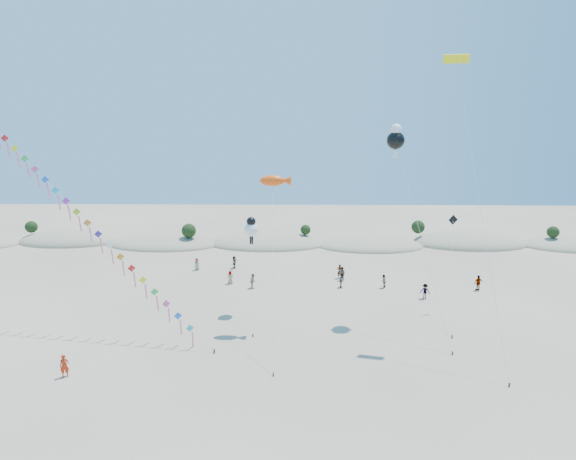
{
  "coord_description": "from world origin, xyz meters",
  "views": [
    {
      "loc": [
        4.41,
        -28.28,
        19.46
      ],
      "look_at": [
        3.74,
        14.0,
        9.55
      ],
      "focal_mm": 30.0,
      "sensor_mm": 36.0,
      "label": 1
    }
  ],
  "objects_px": {
    "kite_train": "(62,198)",
    "fish_kite": "(276,181)",
    "parafoil_kite": "(457,66)",
    "flyer_foreground": "(64,366)"
  },
  "relations": [
    {
      "from": "fish_kite",
      "to": "parafoil_kite",
      "type": "relative_size",
      "value": 0.58
    },
    {
      "from": "flyer_foreground",
      "to": "kite_train",
      "type": "bearing_deg",
      "value": 88.05
    },
    {
      "from": "kite_train",
      "to": "fish_kite",
      "type": "relative_size",
      "value": 1.96
    },
    {
      "from": "kite_train",
      "to": "flyer_foreground",
      "type": "bearing_deg",
      "value": -69.41
    },
    {
      "from": "flyer_foreground",
      "to": "fish_kite",
      "type": "bearing_deg",
      "value": 11.19
    },
    {
      "from": "kite_train",
      "to": "parafoil_kite",
      "type": "relative_size",
      "value": 1.14
    },
    {
      "from": "parafoil_kite",
      "to": "flyer_foreground",
      "type": "height_order",
      "value": "parafoil_kite"
    },
    {
      "from": "kite_train",
      "to": "parafoil_kite",
      "type": "xyz_separation_m",
      "value": [
        35.11,
        -0.49,
        11.36
      ]
    },
    {
      "from": "parafoil_kite",
      "to": "flyer_foreground",
      "type": "bearing_deg",
      "value": -162.86
    },
    {
      "from": "kite_train",
      "to": "fish_kite",
      "type": "height_order",
      "value": "kite_train"
    }
  ]
}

